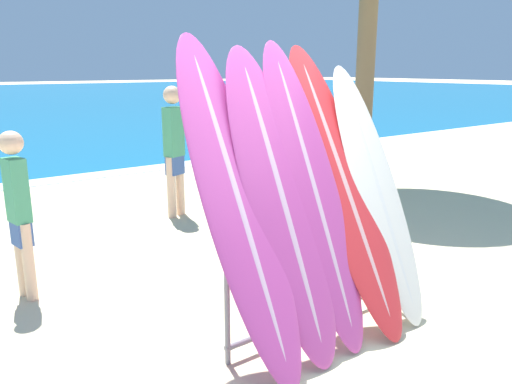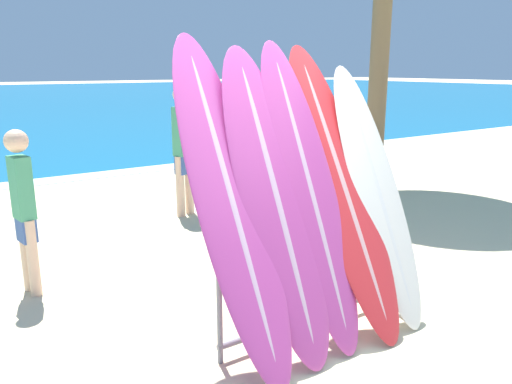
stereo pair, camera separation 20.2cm
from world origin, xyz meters
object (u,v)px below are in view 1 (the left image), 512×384
object	(u,v)px
person_mid_beach	(19,210)
surfboard_slot_4	(377,191)
surfboard_rack	(316,270)
surfboard_slot_0	(236,200)
surfboard_slot_3	(344,185)
surfboard_slot_1	(280,200)
surfboard_slot_2	(312,191)
person_near_water	(174,147)

from	to	relation	value
person_mid_beach	surfboard_slot_4	bearing A→B (deg)	-138.95
surfboard_rack	surfboard_slot_0	distance (m)	0.94
surfboard_slot_0	surfboard_slot_3	world-z (taller)	surfboard_slot_0
surfboard_rack	surfboard_slot_1	bearing A→B (deg)	170.61
surfboard_rack	surfboard_slot_3	size ratio (longest dim) A/B	0.76
surfboard_slot_1	person_mid_beach	bearing A→B (deg)	126.37
surfboard_slot_1	person_mid_beach	world-z (taller)	surfboard_slot_1
surfboard_rack	surfboard_slot_3	world-z (taller)	surfboard_slot_3
surfboard_slot_1	person_mid_beach	distance (m)	2.37
surfboard_slot_2	surfboard_slot_1	bearing A→B (deg)	-178.49
surfboard_slot_2	surfboard_slot_3	size ratio (longest dim) A/B	1.01
surfboard_slot_0	surfboard_slot_2	distance (m)	0.67
surfboard_slot_3	person_mid_beach	xyz separation A→B (m)	(-2.08, 1.87, -0.29)
person_mid_beach	surfboard_rack	bearing A→B (deg)	-148.81
surfboard_rack	person_near_water	size ratio (longest dim) A/B	0.94
surfboard_slot_2	person_near_water	world-z (taller)	surfboard_slot_2
surfboard_slot_3	surfboard_slot_4	xyz separation A→B (m)	(0.33, -0.06, -0.08)
surfboard_rack	surfboard_slot_4	bearing A→B (deg)	1.97
surfboard_slot_0	surfboard_slot_1	size ratio (longest dim) A/B	1.04
surfboard_slot_3	surfboard_slot_4	size ratio (longest dim) A/B	1.08
surfboard_slot_0	person_near_water	bearing A→B (deg)	69.87
surfboard_slot_2	person_mid_beach	size ratio (longest dim) A/B	1.49
surfboard_slot_1	surfboard_slot_2	xyz separation A→B (m)	(0.32, 0.01, 0.02)
surfboard_slot_4	surfboard_rack	bearing A→B (deg)	-178.03
surfboard_slot_0	surfboard_slot_1	xyz separation A→B (m)	(0.35, -0.04, -0.04)
surfboard_rack	surfboard_slot_3	xyz separation A→B (m)	(0.35, 0.08, 0.61)
surfboard_slot_3	person_near_water	bearing A→B (deg)	86.38
surfboard_rack	surfboard_slot_2	world-z (taller)	surfboard_slot_2
surfboard_slot_3	surfboard_rack	bearing A→B (deg)	-166.68
surfboard_rack	surfboard_slot_2	xyz separation A→B (m)	(-0.01, 0.06, 0.62)
surfboard_rack	surfboard_slot_1	distance (m)	0.69
surfboard_slot_2	surfboard_slot_3	xyz separation A→B (m)	(0.36, 0.02, -0.01)
surfboard_slot_4	person_mid_beach	bearing A→B (deg)	141.32
surfboard_slot_3	person_near_water	size ratio (longest dim) A/B	1.24
person_near_water	surfboard_slot_4	bearing A→B (deg)	-110.56
surfboard_slot_1	surfboard_slot_2	size ratio (longest dim) A/B	0.98
surfboard_slot_0	surfboard_slot_4	world-z (taller)	surfboard_slot_0
surfboard_slot_1	surfboard_slot_3	distance (m)	0.68
surfboard_slot_2	surfboard_slot_4	distance (m)	0.70
person_near_water	person_mid_beach	size ratio (longest dim) A/B	1.18
surfboard_rack	surfboard_slot_1	size ratio (longest dim) A/B	0.76
surfboard_slot_1	surfboard_slot_3	xyz separation A→B (m)	(0.68, 0.03, 0.01)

